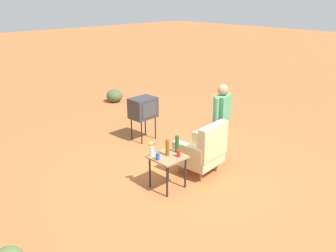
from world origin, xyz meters
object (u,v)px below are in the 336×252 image
object	(u,v)px
bottle_tall_amber	(168,147)
soda_can_blue	(158,156)
bottle_wine_green	(177,144)
flower_vase	(152,148)
tv_on_stand	(143,108)
person_standing	(222,118)
soda_can_red	(179,154)
side_table	(168,161)
armchair	(203,150)

from	to	relation	value
bottle_tall_amber	soda_can_blue	bearing A→B (deg)	2.27
bottle_wine_green	soda_can_blue	xyz separation A→B (m)	(0.46, -0.01, -0.10)
soda_can_blue	flower_vase	world-z (taller)	flower_vase
tv_on_stand	person_standing	size ratio (longest dim) A/B	0.63
soda_can_red	bottle_tall_amber	size ratio (longest dim) A/B	0.41
tv_on_stand	soda_can_red	xyz separation A→B (m)	(1.03, 2.19, -0.10)
soda_can_red	bottle_wine_green	bearing A→B (deg)	-127.02
bottle_tall_amber	tv_on_stand	bearing A→B (deg)	-119.32
bottle_wine_green	soda_can_blue	bearing A→B (deg)	-0.65
side_table	soda_can_red	distance (m)	0.25
soda_can_blue	bottle_wine_green	bearing A→B (deg)	179.35
person_standing	tv_on_stand	bearing A→B (deg)	-78.74
tv_on_stand	flower_vase	world-z (taller)	tv_on_stand
soda_can_red	soda_can_blue	distance (m)	0.38
armchair	soda_can_blue	distance (m)	1.09
armchair	bottle_tall_amber	world-z (taller)	armchair
person_standing	bottle_tall_amber	xyz separation A→B (m)	(1.53, 0.02, -0.16)
armchair	bottle_tall_amber	size ratio (longest dim) A/B	3.53
bottle_wine_green	tv_on_stand	bearing A→B (deg)	-114.23
person_standing	bottle_wine_green	size ratio (longest dim) A/B	5.12
soda_can_red	bottle_wine_green	size ratio (longest dim) A/B	0.38
person_standing	flower_vase	size ratio (longest dim) A/B	6.19
armchair	tv_on_stand	world-z (taller)	armchair
bottle_wine_green	flower_vase	xyz separation A→B (m)	(0.42, -0.20, -0.01)
armchair	person_standing	world-z (taller)	person_standing
armchair	bottle_tall_amber	xyz separation A→B (m)	(0.83, -0.10, 0.28)
tv_on_stand	side_table	bearing A→B (deg)	60.47
bottle_wine_green	armchair	bearing A→B (deg)	171.65
armchair	side_table	size ratio (longest dim) A/B	1.70
side_table	person_standing	distance (m)	1.60
side_table	soda_can_blue	xyz separation A→B (m)	(0.22, -0.01, 0.15)
person_standing	flower_vase	distance (m)	1.75
armchair	bottle_tall_amber	distance (m)	0.88
armchair	soda_can_red	size ratio (longest dim) A/B	8.69
soda_can_blue	flower_vase	size ratio (longest dim) A/B	0.46
armchair	person_standing	size ratio (longest dim) A/B	0.65
person_standing	bottle_tall_amber	distance (m)	1.54
armchair	person_standing	xyz separation A→B (m)	(-0.70, -0.13, 0.44)
bottle_tall_amber	flower_vase	world-z (taller)	bottle_tall_amber
soda_can_red	bottle_tall_amber	world-z (taller)	bottle_tall_amber
armchair	soda_can_blue	size ratio (longest dim) A/B	8.69
soda_can_blue	soda_can_red	bearing A→B (deg)	154.27
person_standing	soda_can_blue	world-z (taller)	person_standing
side_table	soda_can_red	xyz separation A→B (m)	(-0.12, 0.15, 0.15)
side_table	flower_vase	xyz separation A→B (m)	(0.18, -0.21, 0.24)
bottle_wine_green	soda_can_blue	world-z (taller)	bottle_wine_green
armchair	flower_vase	world-z (taller)	armchair
flower_vase	bottle_wine_green	bearing A→B (deg)	154.42
soda_can_red	bottle_tall_amber	distance (m)	0.22
armchair	flower_vase	bearing A→B (deg)	-15.78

